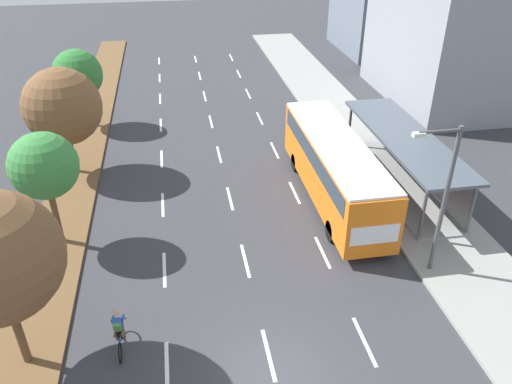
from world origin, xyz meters
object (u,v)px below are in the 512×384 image
object	(u,v)px
cyclist	(119,332)
bus	(334,164)
bus_shelter	(407,155)
median_tree_third	(62,107)
median_tree_fourth	(77,74)
streetlight	(442,193)
median_tree_second	(44,166)

from	to	relation	value
cyclist	bus	bearing A→B (deg)	39.39
bus	cyclist	world-z (taller)	bus
bus_shelter	median_tree_third	world-z (taller)	median_tree_third
bus_shelter	cyclist	xyz separation A→B (m)	(-14.56, -9.15, -1.08)
median_tree_third	median_tree_fourth	world-z (taller)	median_tree_third
median_tree_fourth	median_tree_third	bearing A→B (deg)	-88.65
cyclist	median_tree_fourth	size ratio (longest dim) A/B	0.35
streetlight	median_tree_third	bearing A→B (deg)	143.58
cyclist	median_tree_fourth	distance (m)	21.15
median_tree_third	bus_shelter	bearing A→B (deg)	-14.44
streetlight	cyclist	bearing A→B (deg)	-170.40
bus_shelter	cyclist	distance (m)	17.23
cyclist	median_tree_third	world-z (taller)	median_tree_third
cyclist	streetlight	distance (m)	13.00
median_tree_third	median_tree_fourth	size ratio (longest dim) A/B	1.16
bus_shelter	median_tree_second	distance (m)	17.89
bus_shelter	streetlight	size ratio (longest dim) A/B	1.67
bus_shelter	median_tree_fourth	bearing A→B (deg)	147.48
median_tree_fourth	bus	bearing A→B (deg)	-41.55
bus	median_tree_second	world-z (taller)	median_tree_second
median_tree_third	streetlight	size ratio (longest dim) A/B	0.92
bus	median_tree_third	bearing A→B (deg)	158.69
cyclist	streetlight	xyz separation A→B (m)	(12.45, 2.10, 3.10)
cyclist	streetlight	bearing A→B (deg)	9.60
bus	streetlight	world-z (taller)	streetlight
bus	median_tree_fourth	distance (m)	18.49
cyclist	median_tree_second	world-z (taller)	median_tree_second
median_tree_second	bus	bearing A→B (deg)	6.81
median_tree_fourth	median_tree_second	bearing A→B (deg)	-88.12
cyclist	bus_shelter	bearing A→B (deg)	32.14
bus	streetlight	bearing A→B (deg)	-71.11
median_tree_third	median_tree_fourth	distance (m)	6.92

